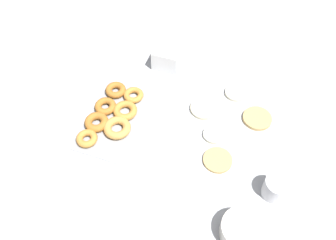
# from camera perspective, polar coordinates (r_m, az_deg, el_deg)

# --- Properties ---
(ground_plane) EXTENTS (3.00, 3.00, 0.00)m
(ground_plane) POSITION_cam_1_polar(r_m,az_deg,el_deg) (1.47, 4.39, -0.70)
(ground_plane) COLOR #B2B5BA
(pancake_0) EXTENTS (0.12, 0.12, 0.02)m
(pancake_0) POSITION_cam_1_polar(r_m,az_deg,el_deg) (1.52, 14.11, 0.24)
(pancake_0) COLOR tan
(pancake_0) RESTS_ON ground_plane
(pancake_1) EXTENTS (0.11, 0.11, 0.02)m
(pancake_1) POSITION_cam_1_polar(r_m,az_deg,el_deg) (1.51, 5.76, 1.83)
(pancake_1) COLOR beige
(pancake_1) RESTS_ON ground_plane
(pancake_2) EXTENTS (0.09, 0.09, 0.01)m
(pancake_2) POSITION_cam_1_polar(r_m,az_deg,el_deg) (1.59, 10.77, 4.26)
(pancake_2) COLOR beige
(pancake_2) RESTS_ON ground_plane
(pancake_3) EXTENTS (0.11, 0.11, 0.01)m
(pancake_3) POSITION_cam_1_polar(r_m,az_deg,el_deg) (1.37, 7.97, -6.38)
(pancake_3) COLOR tan
(pancake_3) RESTS_ON ground_plane
(pancake_4) EXTENTS (0.08, 0.08, 0.01)m
(pancake_4) POSITION_cam_1_polar(r_m,az_deg,el_deg) (1.43, 7.29, -2.37)
(pancake_4) COLOR silver
(pancake_4) RESTS_ON ground_plane
(donut_tray) EXTENTS (0.38, 0.21, 0.04)m
(donut_tray) POSITION_cam_1_polar(r_m,az_deg,el_deg) (1.49, -8.94, 0.81)
(donut_tray) COLOR #93969B
(donut_tray) RESTS_ON ground_plane
(batter_bowl) EXTENTS (0.14, 0.14, 0.07)m
(batter_bowl) POSITION_cam_1_polar(r_m,az_deg,el_deg) (1.24, 11.74, -16.98)
(batter_bowl) COLOR silver
(batter_bowl) RESTS_ON ground_plane
(container_stack) EXTENTS (0.14, 0.12, 0.10)m
(container_stack) POSITION_cam_1_polar(r_m,az_deg,el_deg) (1.67, 0.09, 10.36)
(container_stack) COLOR white
(container_stack) RESTS_ON ground_plane
(paper_cup) EXTENTS (0.09, 0.09, 0.08)m
(paper_cup) POSITION_cam_1_polar(r_m,az_deg,el_deg) (1.32, 16.91, -10.37)
(paper_cup) COLOR white
(paper_cup) RESTS_ON ground_plane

